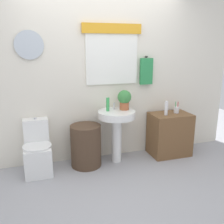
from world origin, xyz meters
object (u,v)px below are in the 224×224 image
object	(u,v)px
toilet	(38,152)
soap_bottle	(108,104)
toothbrush_cup	(176,110)
pedestal_sink	(117,123)
potted_plant	(124,99)
wooden_cabinet	(169,134)
lotion_bottle	(166,108)
laundry_hamper	(86,146)

from	to	relation	value
toilet	soap_bottle	size ratio (longest dim) A/B	3.76
toothbrush_cup	toilet	bearing A→B (deg)	179.62
toilet	pedestal_sink	size ratio (longest dim) A/B	0.94
potted_plant	wooden_cabinet	bearing A→B (deg)	-4.50
lotion_bottle	wooden_cabinet	bearing A→B (deg)	20.11
wooden_cabinet	potted_plant	world-z (taller)	potted_plant
soap_bottle	potted_plant	xyz separation A→B (m)	(0.26, 0.01, 0.07)
laundry_hamper	lotion_bottle	size ratio (longest dim) A/B	2.83
wooden_cabinet	toothbrush_cup	world-z (taller)	toothbrush_cup
toilet	wooden_cabinet	distance (m)	2.05
laundry_hamper	toothbrush_cup	world-z (taller)	toothbrush_cup
soap_bottle	potted_plant	distance (m)	0.27
toilet	wooden_cabinet	world-z (taller)	toilet
pedestal_sink	wooden_cabinet	world-z (taller)	pedestal_sink
potted_plant	toothbrush_cup	size ratio (longest dim) A/B	1.59
potted_plant	lotion_bottle	bearing A→B (deg)	-8.72
wooden_cabinet	soap_bottle	distance (m)	1.16
toothbrush_cup	pedestal_sink	bearing A→B (deg)	-178.88
pedestal_sink	wooden_cabinet	bearing A→B (deg)	0.00
toilet	pedestal_sink	world-z (taller)	pedestal_sink
wooden_cabinet	lotion_bottle	size ratio (longest dim) A/B	3.12
pedestal_sink	potted_plant	distance (m)	0.38
pedestal_sink	lotion_bottle	distance (m)	0.81
toilet	pedestal_sink	xyz separation A→B (m)	(1.15, -0.03, 0.33)
toothbrush_cup	lotion_bottle	bearing A→B (deg)	-164.70
pedestal_sink	toothbrush_cup	bearing A→B (deg)	1.12
toilet	toothbrush_cup	distance (m)	2.21
toothbrush_cup	laundry_hamper	bearing A→B (deg)	-179.23
toilet	lotion_bottle	xyz separation A→B (m)	(1.94, -0.07, 0.51)
lotion_bottle	toilet	bearing A→B (deg)	177.82
toothbrush_cup	potted_plant	bearing A→B (deg)	177.36
potted_plant	lotion_bottle	size ratio (longest dim) A/B	1.34
soap_bottle	lotion_bottle	world-z (taller)	soap_bottle
toilet	laundry_hamper	distance (m)	0.68
toilet	potted_plant	size ratio (longest dim) A/B	2.54
pedestal_sink	laundry_hamper	bearing A→B (deg)	180.00
toothbrush_cup	soap_bottle	bearing A→B (deg)	178.47
laundry_hamper	pedestal_sink	world-z (taller)	pedestal_sink
pedestal_sink	wooden_cabinet	xyz separation A→B (m)	(0.90, 0.00, -0.27)
pedestal_sink	wooden_cabinet	distance (m)	0.94
pedestal_sink	toothbrush_cup	xyz separation A→B (m)	(1.01, 0.02, 0.12)
pedestal_sink	potted_plant	bearing A→B (deg)	23.20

